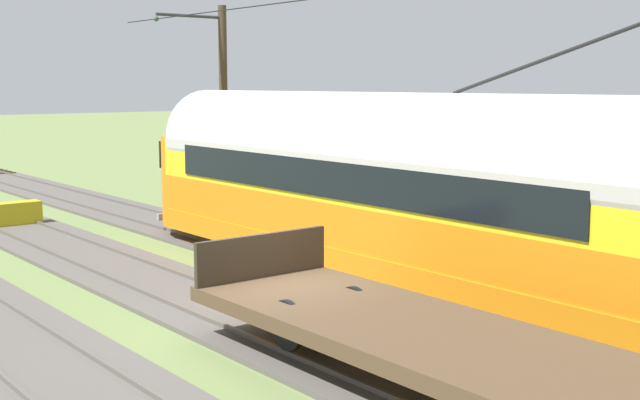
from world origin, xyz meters
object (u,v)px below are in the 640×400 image
Objects in this scene: flatcar_adjacent at (535,373)px; catenary_pole_foreground at (222,108)px; vintage_streetcar at (377,184)px; track_end_bumper at (11,215)px.

catenary_pole_foreground reaches higher than flatcar_adjacent.
vintage_streetcar is at bearing 77.12° from catenary_pole_foreground.
vintage_streetcar is 1.36× the size of flatcar_adjacent.
vintage_streetcar is at bearing 107.66° from track_end_bumper.
flatcar_adjacent is (4.00, 7.38, -1.40)m from vintage_streetcar.
track_end_bumper is (0.00, -19.96, -0.46)m from flatcar_adjacent.
vintage_streetcar is 8.51m from flatcar_adjacent.
vintage_streetcar is 13.33m from track_end_bumper.
vintage_streetcar reaches higher than flatcar_adjacent.
track_end_bumper is at bearing -72.34° from vintage_streetcar.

